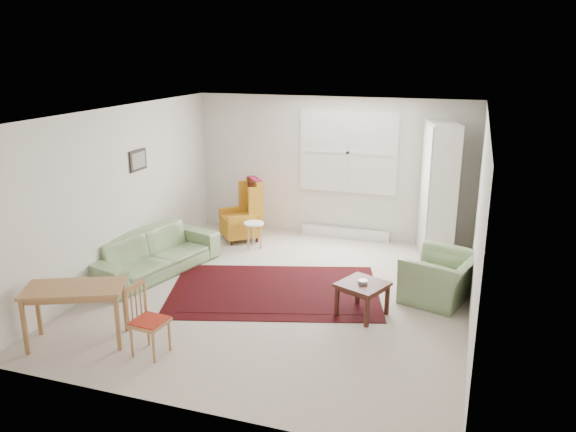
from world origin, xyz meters
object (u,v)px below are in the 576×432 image
(armchair, at_px, (441,273))
(stool, at_px, (254,235))
(desk_chair, at_px, (149,321))
(sofa, at_px, (153,246))
(coffee_table, at_px, (362,299))
(cabinet, at_px, (439,190))
(desk, at_px, (77,315))
(wingback_chair, at_px, (240,210))

(armchair, distance_m, stool, 3.36)
(desk_chair, bearing_deg, sofa, 35.87)
(coffee_table, relative_size, cabinet, 0.25)
(cabinet, bearing_deg, desk, -144.75)
(armchair, xyz_separation_m, cabinet, (-0.21, 1.83, 0.70))
(stool, height_order, desk_chair, desk_chair)
(armchair, distance_m, coffee_table, 1.23)
(cabinet, distance_m, desk_chair, 5.16)
(stool, xyz_separation_m, cabinet, (2.95, 0.69, 0.86))
(wingback_chair, height_order, stool, wingback_chair)
(stool, bearing_deg, wingback_chair, 140.45)
(armchair, height_order, coffee_table, armchair)
(desk, relative_size, desk_chair, 1.34)
(desk, bearing_deg, stool, 78.62)
(desk, bearing_deg, wingback_chair, 85.05)
(coffee_table, bearing_deg, desk, -150.14)
(armchair, xyz_separation_m, wingback_chair, (-3.55, 1.46, 0.17))
(wingback_chair, relative_size, desk, 1.01)
(wingback_chair, bearing_deg, desk_chair, -31.07)
(coffee_table, bearing_deg, stool, 139.29)
(sofa, bearing_deg, desk, -157.05)
(desk, bearing_deg, cabinet, 49.68)
(sofa, distance_m, coffee_table, 3.32)
(armchair, height_order, desk_chair, desk_chair)
(armchair, bearing_deg, coffee_table, -32.11)
(wingback_chair, bearing_deg, cabinet, 56.64)
(cabinet, xyz_separation_m, desk_chair, (-2.75, -4.32, -0.68))
(desk, distance_m, desk_chair, 0.95)
(cabinet, bearing_deg, sofa, -165.45)
(stool, distance_m, desk_chair, 3.64)
(armchair, height_order, wingback_chair, wingback_chair)
(desk_chair, bearing_deg, armchair, -44.55)
(armchair, xyz_separation_m, coffee_table, (-0.91, -0.80, -0.16))
(coffee_table, relative_size, desk, 0.50)
(stool, xyz_separation_m, desk_chair, (0.21, -3.62, 0.18))
(coffee_table, height_order, desk_chair, desk_chair)
(coffee_table, distance_m, desk, 3.45)
(sofa, bearing_deg, coffee_table, -82.39)
(sofa, distance_m, cabinet, 4.61)
(sofa, bearing_deg, cabinet, -46.10)
(coffee_table, height_order, desk, desk)
(desk_chair, bearing_deg, coffee_table, -45.13)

